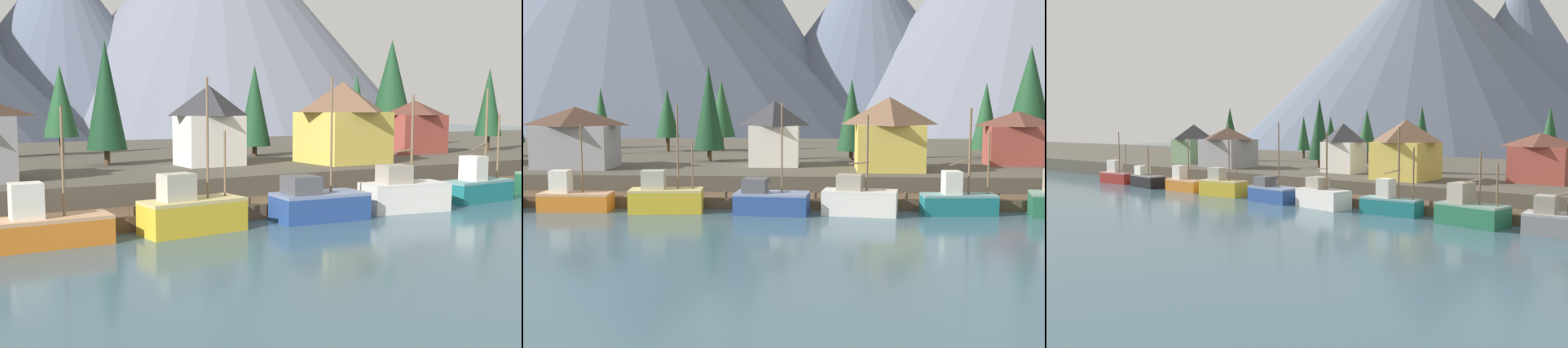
{
  "view_description": "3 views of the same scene",
  "coord_description": "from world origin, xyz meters",
  "views": [
    {
      "loc": [
        -23.98,
        -36.27,
        7.52
      ],
      "look_at": [
        -1.08,
        3.57,
        2.68
      ],
      "focal_mm": 43.12,
      "sensor_mm": 36.0,
      "label": 1
    },
    {
      "loc": [
        4.56,
        -60.02,
        10.23
      ],
      "look_at": [
        1.19,
        1.36,
        3.05
      ],
      "focal_mm": 47.24,
      "sensor_mm": 36.0,
      "label": 2
    },
    {
      "loc": [
        45.85,
        -51.64,
        9.25
      ],
      "look_at": [
        1.45,
        3.02,
        3.11
      ],
      "focal_mm": 38.68,
      "sensor_mm": 36.0,
      "label": 3
    }
  ],
  "objects": [
    {
      "name": "house_white",
      "position": [
        -0.51,
        13.64,
        6.09
      ],
      "size": [
        5.49,
        4.37,
        7.02
      ],
      "color": "silver",
      "rests_on": "shoreline_bank"
    },
    {
      "name": "mountain_central_peak",
      "position": [
        -21.42,
        148.84,
        30.52
      ],
      "size": [
        74.44,
        74.44,
        61.04
      ],
      "primitive_type": "cone",
      "color": "slate",
      "rests_on": "ground_plane"
    },
    {
      "name": "conifer_centre",
      "position": [
        29.44,
        23.9,
        10.04
      ],
      "size": [
        5.99,
        5.99,
        13.48
      ],
      "color": "#4C3823",
      "rests_on": "shoreline_bank"
    },
    {
      "name": "ground_plane",
      "position": [
        0.0,
        20.0,
        -0.5
      ],
      "size": [
        400.0,
        400.0,
        1.0
      ],
      "primitive_type": "cube",
      "color": "#3D5B6B"
    },
    {
      "name": "fishing_boat_yellow",
      "position": [
        -9.01,
        -1.77,
        1.27
      ],
      "size": [
        6.48,
        3.24,
        9.4
      ],
      "rotation": [
        0.0,
        0.0,
        0.1
      ],
      "color": "gold",
      "rests_on": "ground_plane"
    },
    {
      "name": "conifer_back_left",
      "position": [
        24.42,
        24.44,
        7.58
      ],
      "size": [
        3.42,
        3.42,
        9.14
      ],
      "color": "#4C3823",
      "rests_on": "shoreline_bank"
    },
    {
      "name": "conifer_far_right",
      "position": [
        -8.34,
        18.1,
        8.66
      ],
      "size": [
        3.54,
        3.54,
        10.96
      ],
      "color": "#4C3823",
      "rests_on": "shoreline_bank"
    },
    {
      "name": "house_yellow",
      "position": [
        11.44,
        10.18,
        6.31
      ],
      "size": [
        6.99,
        6.96,
        7.45
      ],
      "color": "gold",
      "rests_on": "shoreline_bank"
    },
    {
      "name": "dock",
      "position": [
        0.0,
        1.99,
        0.5
      ],
      "size": [
        80.0,
        4.0,
        1.6
      ],
      "color": "brown",
      "rests_on": "ground_plane"
    },
    {
      "name": "fishing_boat_white",
      "position": [
        7.76,
        -2.03,
        1.28
      ],
      "size": [
        6.62,
        3.78,
        8.48
      ],
      "rotation": [
        0.0,
        0.0,
        -0.16
      ],
      "color": "silver",
      "rests_on": "ground_plane"
    },
    {
      "name": "mountain_west_peak",
      "position": [
        -51.84,
        137.03,
        34.45
      ],
      "size": [
        142.45,
        142.45,
        68.9
      ],
      "primitive_type": "cone",
      "color": "slate",
      "rests_on": "ground_plane"
    },
    {
      "name": "house_grey",
      "position": [
        -21.23,
        10.62,
        5.77
      ],
      "size": [
        8.24,
        6.21,
        6.4
      ],
      "color": "gray",
      "rests_on": "shoreline_bank"
    },
    {
      "name": "house_red",
      "position": [
        25.88,
        15.96,
        5.5
      ],
      "size": [
        6.81,
        4.25,
        5.88
      ],
      "color": "#9E4238",
      "rests_on": "shoreline_bank"
    },
    {
      "name": "fishing_boat_blue",
      "position": [
        0.14,
        -1.95,
        1.15
      ],
      "size": [
        6.5,
        3.62,
        9.56
      ],
      "rotation": [
        0.0,
        0.0,
        -0.09
      ],
      "color": "navy",
      "rests_on": "ground_plane"
    },
    {
      "name": "fishing_boat_teal",
      "position": [
        16.22,
        -1.48,
        1.24
      ],
      "size": [
        6.39,
        2.71,
        9.09
      ],
      "rotation": [
        0.0,
        0.0,
        0.06
      ],
      "color": "#196B70",
      "rests_on": "ground_plane"
    },
    {
      "name": "conifer_near_right",
      "position": [
        -16.23,
        31.61,
        7.67
      ],
      "size": [
        3.13,
        3.13,
        8.46
      ],
      "color": "#4C3823",
      "rests_on": "shoreline_bank"
    },
    {
      "name": "mountain_far_ridge",
      "position": [
        65.68,
        148.69,
        36.63
      ],
      "size": [
        127.0,
        127.0,
        73.25
      ],
      "primitive_type": "cone",
      "color": "slate",
      "rests_on": "ground_plane"
    },
    {
      "name": "shoreline_bank",
      "position": [
        0.0,
        32.0,
        1.25
      ],
      "size": [
        400.0,
        56.0,
        2.5
      ],
      "primitive_type": "cube",
      "color": "#4C473D",
      "rests_on": "ground_plane"
    },
    {
      "name": "mountain_east_peak",
      "position": [
        18.65,
        154.85,
        26.93
      ],
      "size": [
        81.17,
        81.17,
        53.86
      ],
      "primitive_type": "cone",
      "color": "slate",
      "rests_on": "ground_plane"
    },
    {
      "name": "conifer_back_right",
      "position": [
        8.05,
        20.75,
        7.8
      ],
      "size": [
        3.41,
        3.41,
        9.51
      ],
      "color": "#4C3823",
      "rests_on": "shoreline_bank"
    },
    {
      "name": "conifer_near_left",
      "position": [
        -9.05,
        32.8,
        8.24
      ],
      "size": [
        3.72,
        3.72,
        9.59
      ],
      "color": "#4C3823",
      "rests_on": "shoreline_bank"
    },
    {
      "name": "fishing_boat_orange",
      "position": [
        -17.25,
        -1.35,
        1.11
      ],
      "size": [
        6.26,
        2.46,
        7.64
      ],
      "rotation": [
        0.0,
        0.0,
        -0.0
      ],
      "color": "#CC6B1E",
      "rests_on": "ground_plane"
    },
    {
      "name": "conifer_mid_left",
      "position": [
        -27.04,
        36.93,
        7.63
      ],
      "size": [
        2.67,
        2.67,
        8.68
      ],
      "color": "#4C3823",
      "rests_on": "shoreline_bank"
    }
  ]
}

